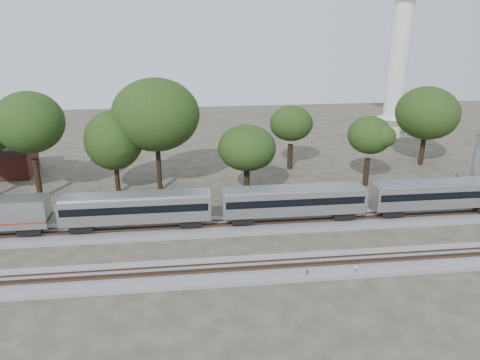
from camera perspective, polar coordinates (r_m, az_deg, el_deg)
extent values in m
plane|color=#383328|center=(49.57, 2.24, -8.62)|extent=(160.00, 160.00, 0.00)
cube|color=slate|center=(54.77, 1.27, -5.47)|extent=(160.00, 5.00, 0.40)
cube|color=brown|center=(53.93, 1.38, -5.36)|extent=(160.00, 0.08, 0.15)
cube|color=brown|center=(55.22, 1.17, -4.73)|extent=(160.00, 0.08, 0.15)
cube|color=slate|center=(46.04, 3.02, -10.76)|extent=(160.00, 5.00, 0.40)
cube|color=brown|center=(45.20, 3.19, -10.72)|extent=(160.00, 0.08, 0.15)
cube|color=brown|center=(46.42, 2.88, -9.83)|extent=(160.00, 0.08, 0.15)
cube|color=silver|center=(56.87, -27.19, -3.56)|extent=(10.10, 2.86, 3.14)
cube|color=black|center=(56.66, -24.12, -5.36)|extent=(2.48, 2.10, 0.86)
cube|color=silver|center=(53.49, -12.56, -3.31)|extent=(16.57, 2.86, 2.86)
cube|color=black|center=(53.38, -12.58, -3.03)|extent=(16.00, 2.91, 0.86)
cube|color=gray|center=(52.94, -12.68, -1.84)|extent=(16.19, 2.29, 0.33)
cube|color=black|center=(55.21, -18.64, -5.28)|extent=(2.48, 2.10, 0.86)
cube|color=black|center=(53.91, -6.04, -4.89)|extent=(2.48, 2.10, 0.86)
cube|color=silver|center=(54.52, 6.55, -2.50)|extent=(16.57, 2.86, 2.86)
cube|color=black|center=(54.41, 6.56, -2.22)|extent=(16.00, 2.91, 0.86)
cube|color=gray|center=(53.98, 6.61, -1.05)|extent=(16.19, 2.29, 0.33)
cube|color=black|center=(54.25, 0.27, -4.61)|extent=(2.48, 2.10, 0.86)
cube|color=black|center=(56.86, 12.39, -3.92)|extent=(2.48, 2.10, 0.86)
cube|color=silver|center=(61.04, 23.19, -1.56)|extent=(16.57, 2.86, 2.86)
cube|color=black|center=(60.95, 23.23, -1.31)|extent=(16.00, 2.91, 0.86)
cube|color=gray|center=(60.56, 23.38, -0.26)|extent=(16.19, 2.29, 0.33)
cube|color=black|center=(59.01, 17.87, -3.54)|extent=(2.48, 2.10, 0.86)
cylinder|color=#512D19|center=(44.97, 8.16, -11.42)|extent=(0.06, 0.06, 0.85)
cylinder|color=red|center=(44.77, 8.18, -11.01)|extent=(0.30, 0.03, 0.30)
cylinder|color=#512D19|center=(46.31, 13.90, -10.75)|extent=(0.07, 0.07, 1.00)
cylinder|color=silver|center=(46.09, 13.95, -10.27)|extent=(0.35, 0.13, 0.35)
cube|color=#512D19|center=(45.34, 9.24, -11.61)|extent=(0.57, 0.45, 0.30)
cylinder|color=silver|center=(96.94, 18.66, 12.66)|extent=(3.77, 3.77, 26.40)
cone|color=silver|center=(98.80, 17.94, 6.16)|extent=(6.03, 6.03, 3.77)
cube|color=gray|center=(66.59, 26.51, 1.11)|extent=(0.36, 0.36, 9.21)
cube|color=maroon|center=(80.02, -27.17, 1.87)|extent=(9.94, 7.20, 3.85)
cylinder|color=black|center=(67.25, -23.42, 0.12)|extent=(0.70, 0.70, 5.61)
ellipsoid|color=#193110|center=(65.30, -24.33, 6.42)|extent=(10.58, 10.58, 8.99)
cylinder|color=black|center=(66.02, -14.72, 0.08)|extent=(0.70, 0.70, 4.07)
ellipsoid|color=#193110|center=(64.43, -15.14, 4.72)|extent=(7.68, 7.68, 6.53)
cylinder|color=black|center=(65.61, -9.82, 1.12)|extent=(0.70, 0.70, 5.78)
ellipsoid|color=#193110|center=(63.57, -10.24, 7.83)|extent=(10.90, 10.90, 9.26)
cylinder|color=black|center=(62.55, 0.82, -0.51)|extent=(0.70, 0.70, 3.73)
ellipsoid|color=#193110|center=(60.98, 0.85, 3.95)|extent=(7.03, 7.03, 5.98)
cylinder|color=black|center=(74.58, 6.11, 2.85)|extent=(0.70, 0.70, 3.95)
ellipsoid|color=#193110|center=(73.21, 6.26, 6.87)|extent=(7.45, 7.45, 6.33)
cylinder|color=black|center=(69.21, 15.13, 0.94)|extent=(0.70, 0.70, 4.02)
ellipsoid|color=#193110|center=(67.70, 15.54, 5.31)|extent=(7.58, 7.58, 6.44)
cylinder|color=black|center=(81.64, 21.30, 3.32)|extent=(0.70, 0.70, 4.59)
ellipsoid|color=#193110|center=(80.24, 21.86, 7.59)|extent=(8.66, 8.66, 7.36)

